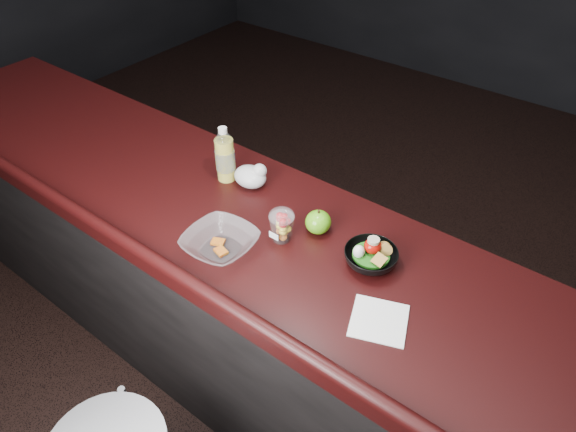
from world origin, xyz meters
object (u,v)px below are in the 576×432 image
Objects in this scene: fruit_cup at (282,225)px; takeout_bowl at (220,243)px; lemonade_bottle at (225,158)px; green_apple at (318,222)px; snack_bowl at (370,256)px.

takeout_bowl is (-0.13, -0.16, -0.03)m from fruit_cup.
lemonade_bottle is at bearing 129.41° from takeout_bowl.
green_apple is 0.34m from takeout_bowl.
fruit_cup is 0.31m from snack_bowl.
lemonade_bottle reaches higher than green_apple.
snack_bowl reaches higher than takeout_bowl.
green_apple is at bearing 54.23° from fruit_cup.
fruit_cup is (0.39, -0.15, -0.03)m from lemonade_bottle.
lemonade_bottle is at bearing 174.64° from green_apple.
lemonade_bottle is 2.42× the size of green_apple.
takeout_bowl is at bearing -150.62° from snack_bowl.
green_apple is (0.47, -0.04, -0.05)m from lemonade_bottle.
fruit_cup is 0.13m from green_apple.
lemonade_bottle is 0.41m from takeout_bowl.
snack_bowl is at bearing -7.23° from green_apple.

